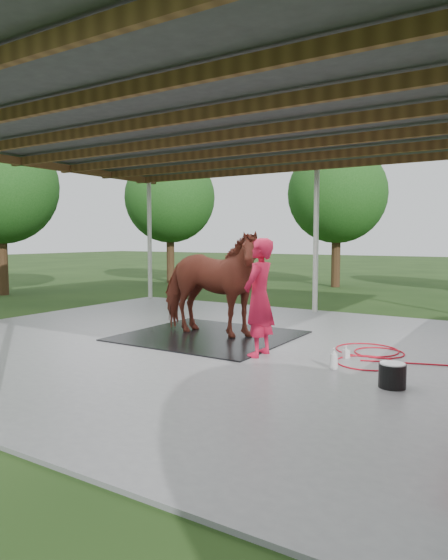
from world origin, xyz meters
The scene contains 11 objects.
ground centered at (0.00, 0.00, 0.00)m, with size 100.00×100.00×0.00m, color #1E3814.
concrete_slab centered at (0.00, 0.00, 0.03)m, with size 12.00×10.00×0.05m, color slate.
pavilion_structure centered at (0.00, 0.00, 3.97)m, with size 12.60×10.60×4.05m.
tree_belt centered at (0.30, 0.90, 3.79)m, with size 28.00×28.00×5.80m.
rubber_mat centered at (-0.55, 0.43, 0.06)m, with size 3.19×2.99×0.02m, color black.
horse centered at (-0.55, 0.43, 1.11)m, with size 1.11×2.45×2.07m, color maroon.
handler centered at (1.07, -0.50, 1.03)m, with size 0.72×0.47×1.96m, color red.
wash_bucket centered at (3.39, -1.14, 0.22)m, with size 0.35×0.35×0.33m.
soap_bottle_a centered at (2.43, -0.67, 0.21)m, with size 0.13×0.13×0.33m, color silver.
soap_bottle_b centered at (2.36, 0.10, 0.15)m, with size 0.09×0.10×0.21m, color #338CD8.
hose_coil centered at (2.65, 0.52, 0.06)m, with size 2.12×1.93×0.02m.
Camera 1 is at (4.91, -7.76, 2.01)m, focal length 32.00 mm.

